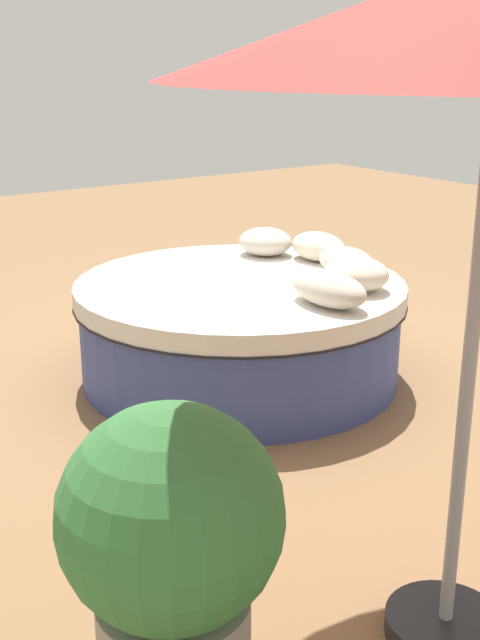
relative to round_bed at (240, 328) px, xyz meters
name	(u,v)px	position (x,y,z in m)	size (l,w,h in m)	color
ground_plane	(240,376)	(0.00, 0.00, -0.34)	(16.00, 16.00, 0.00)	olive
round_bed	(240,328)	(0.00, 0.00, 0.00)	(2.14, 2.14, 0.66)	#38478C
throw_pillow_0	(329,289)	(0.73, 0.11, 0.42)	(0.55, 0.30, 0.20)	beige
throw_pillow_1	(356,274)	(0.58, 0.47, 0.42)	(0.43, 0.38, 0.21)	beige
throw_pillow_2	(346,261)	(0.25, 0.68, 0.41)	(0.41, 0.30, 0.18)	beige
throw_pillow_3	(318,246)	(-0.14, 0.78, 0.42)	(0.45, 0.31, 0.20)	beige
throw_pillow_4	(265,242)	(-0.49, 0.57, 0.42)	(0.40, 0.37, 0.20)	beige
planter	(171,539)	(2.14, -1.79, 0.23)	(0.74, 0.74, 1.02)	gray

